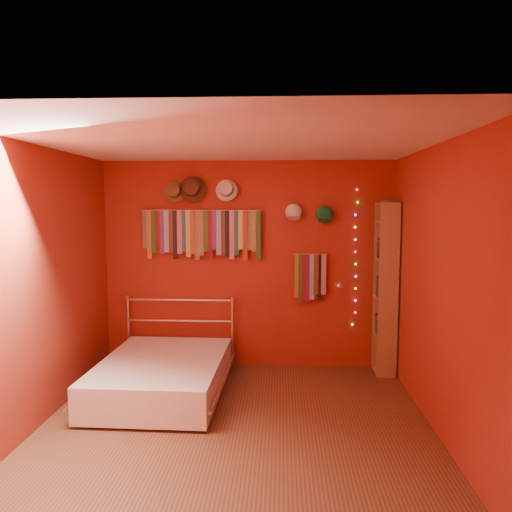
% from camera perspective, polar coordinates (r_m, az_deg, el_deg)
% --- Properties ---
extents(ground, '(3.50, 3.50, 0.00)m').
position_cam_1_polar(ground, '(4.70, -2.39, -18.97)').
color(ground, brown).
rests_on(ground, ground).
extents(back_wall, '(3.50, 0.02, 2.50)m').
position_cam_1_polar(back_wall, '(6.05, -0.90, -1.00)').
color(back_wall, maroon).
rests_on(back_wall, ground).
extents(right_wall, '(0.02, 3.50, 2.50)m').
position_cam_1_polar(right_wall, '(4.51, 20.31, -3.73)').
color(right_wall, maroon).
rests_on(right_wall, ground).
extents(left_wall, '(0.02, 3.50, 2.50)m').
position_cam_1_polar(left_wall, '(4.81, -23.71, -3.27)').
color(left_wall, maroon).
rests_on(left_wall, ground).
extents(ceiling, '(3.50, 3.50, 0.02)m').
position_cam_1_polar(ceiling, '(4.30, -2.54, 12.90)').
color(ceiling, white).
rests_on(ceiling, back_wall).
extents(tie_rack, '(1.45, 0.03, 0.60)m').
position_cam_1_polar(tie_rack, '(6.01, -6.22, 2.76)').
color(tie_rack, silver).
rests_on(tie_rack, back_wall).
extents(small_tie_rack, '(0.40, 0.03, 0.59)m').
position_cam_1_polar(small_tie_rack, '(6.00, 6.19, -2.30)').
color(small_tie_rack, silver).
rests_on(small_tie_rack, back_wall).
extents(fedora_olive, '(0.26, 0.14, 0.26)m').
position_cam_1_polar(fedora_olive, '(6.04, -9.34, 7.31)').
color(fedora_olive, brown).
rests_on(fedora_olive, back_wall).
extents(fedora_brown, '(0.32, 0.17, 0.32)m').
position_cam_1_polar(fedora_brown, '(5.99, -7.31, 7.68)').
color(fedora_brown, '#4B2A1A').
rests_on(fedora_brown, back_wall).
extents(fedora_white, '(0.26, 0.14, 0.26)m').
position_cam_1_polar(fedora_white, '(5.94, -3.41, 7.59)').
color(fedora_white, silver).
rests_on(fedora_white, back_wall).
extents(cap_white, '(0.19, 0.24, 0.19)m').
position_cam_1_polar(cap_white, '(5.94, 4.33, 5.01)').
color(cap_white, white).
rests_on(cap_white, back_wall).
extents(cap_green, '(0.19, 0.24, 0.19)m').
position_cam_1_polar(cap_green, '(5.96, 7.82, 4.70)').
color(cap_green, '#197337').
rests_on(cap_green, back_wall).
extents(fairy_lights, '(0.06, 0.02, 1.64)m').
position_cam_1_polar(fairy_lights, '(6.05, 11.30, -0.23)').
color(fairy_lights, '#FF3333').
rests_on(fairy_lights, back_wall).
extents(reading_lamp, '(0.08, 0.34, 0.10)m').
position_cam_1_polar(reading_lamp, '(5.85, 9.43, -3.35)').
color(reading_lamp, silver).
rests_on(reading_lamp, back_wall).
extents(bookshelf, '(0.25, 0.34, 2.00)m').
position_cam_1_polar(bookshelf, '(5.99, 15.02, -3.52)').
color(bookshelf, olive).
rests_on(bookshelf, ground).
extents(bed, '(1.35, 1.82, 0.87)m').
position_cam_1_polar(bed, '(5.42, -10.62, -13.25)').
color(bed, silver).
rests_on(bed, ground).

